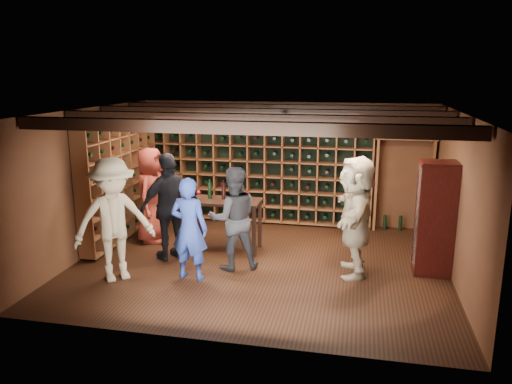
% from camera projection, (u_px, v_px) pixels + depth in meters
% --- Properties ---
extents(ground, '(6.00, 6.00, 0.00)m').
position_uv_depth(ground, '(260.00, 264.00, 8.25)').
color(ground, black).
rests_on(ground, ground).
extents(room_shell, '(6.00, 6.00, 6.00)m').
position_uv_depth(room_shell, '(261.00, 116.00, 7.73)').
color(room_shell, '#522F1C').
rests_on(room_shell, ground).
extents(wine_rack_back, '(4.65, 0.30, 2.20)m').
position_uv_depth(wine_rack_back, '(257.00, 168.00, 10.30)').
color(wine_rack_back, brown).
rests_on(wine_rack_back, ground).
extents(wine_rack_left, '(0.30, 2.65, 2.20)m').
position_uv_depth(wine_rack_left, '(120.00, 178.00, 9.32)').
color(wine_rack_left, brown).
rests_on(wine_rack_left, ground).
extents(crate_shelf, '(1.20, 0.32, 2.07)m').
position_uv_depth(crate_shelf, '(406.00, 153.00, 9.60)').
color(crate_shelf, brown).
rests_on(crate_shelf, ground).
extents(display_cabinet, '(0.55, 0.50, 1.75)m').
position_uv_depth(display_cabinet, '(434.00, 220.00, 7.69)').
color(display_cabinet, black).
rests_on(display_cabinet, ground).
extents(man_blue_shirt, '(0.60, 0.42, 1.58)m').
position_uv_depth(man_blue_shirt, '(189.00, 229.00, 7.50)').
color(man_blue_shirt, navy).
rests_on(man_blue_shirt, ground).
extents(man_grey_suit, '(0.99, 0.90, 1.66)m').
position_uv_depth(man_grey_suit, '(233.00, 218.00, 7.89)').
color(man_grey_suit, black).
rests_on(man_grey_suit, ground).
extents(guest_red_floral, '(0.58, 0.87, 1.76)m').
position_uv_depth(guest_red_floral, '(151.00, 195.00, 9.17)').
color(guest_red_floral, maroon).
rests_on(guest_red_floral, ground).
extents(guest_woman_black, '(1.04, 1.09, 1.81)m').
position_uv_depth(guest_woman_black, '(170.00, 207.00, 8.29)').
color(guest_woman_black, black).
rests_on(guest_woman_black, ground).
extents(guest_khaki, '(1.37, 1.32, 1.88)m').
position_uv_depth(guest_khaki, '(114.00, 220.00, 7.43)').
color(guest_khaki, gray).
rests_on(guest_khaki, ground).
extents(guest_beige, '(0.63, 1.76, 1.87)m').
position_uv_depth(guest_beige, '(355.00, 216.00, 7.65)').
color(guest_beige, tan).
rests_on(guest_beige, ground).
extents(tasting_table, '(1.21, 0.61, 1.19)m').
position_uv_depth(tasting_table, '(226.00, 206.00, 8.72)').
color(tasting_table, black).
rests_on(tasting_table, ground).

